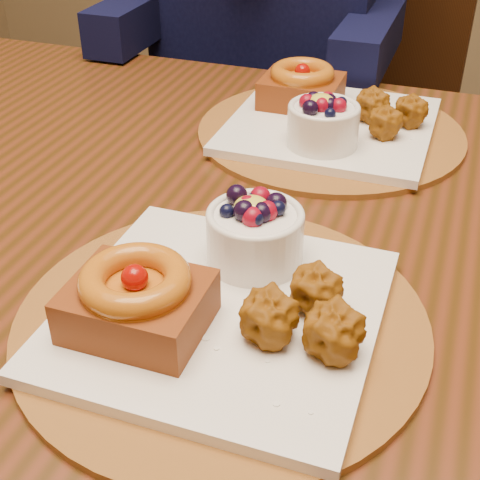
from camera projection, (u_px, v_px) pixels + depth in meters
name	position (u px, v px, depth m)	size (l,w,h in m)	color
dining_table	(285.00, 261.00, 0.83)	(1.60, 0.90, 0.76)	#3A220A
place_setting_near	(220.00, 296.00, 0.61)	(0.38, 0.38, 0.09)	brown
place_setting_far	(328.00, 118.00, 0.94)	(0.38, 0.38, 0.09)	brown
chair_far	(355.00, 150.00, 1.58)	(0.43, 0.43, 0.83)	black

